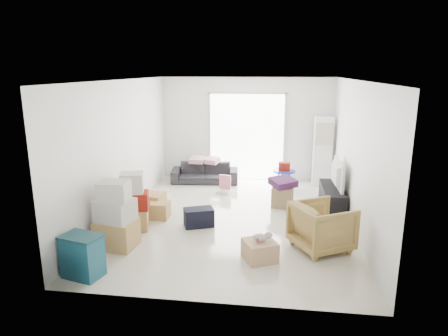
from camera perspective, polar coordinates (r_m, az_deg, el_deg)
room_shell at (r=7.66m, az=1.54°, el=2.30°), size 4.98×6.48×3.18m
sliding_door at (r=10.60m, az=3.25°, el=4.96°), size 2.10×0.04×2.33m
ac_tower at (r=10.38m, az=13.89°, el=2.31°), size 0.45×0.30×1.75m
tv_console at (r=8.80m, az=15.18°, el=-4.16°), size 0.42×1.41×0.47m
television at (r=8.71m, az=15.31°, el=-2.27°), size 0.62×1.04×0.13m
sofa at (r=10.45m, az=-2.76°, el=-0.25°), size 1.76×0.68×0.67m
pillow_left at (r=10.44m, az=-3.89°, el=1.99°), size 0.44×0.37×0.13m
pillow_right at (r=10.34m, az=-1.72°, el=1.89°), size 0.46×0.42×0.13m
armchair at (r=6.77m, az=13.83°, el=-7.83°), size 1.10×1.12×0.86m
storage_bins at (r=6.15m, az=-19.58°, el=-11.73°), size 0.63×0.51×0.63m
box_stack_a at (r=6.86m, az=-15.21°, el=-6.91°), size 0.68×0.59×1.14m
box_stack_b at (r=7.58m, az=-12.84°, el=-5.13°), size 0.64×0.64×1.07m
box_stack_c at (r=8.48m, az=-10.42°, el=-4.86°), size 0.60×0.52×0.39m
loose_box at (r=8.11m, az=-9.22°, el=-5.95°), size 0.39×0.39×0.32m
duffel_bag at (r=7.61m, az=-3.62°, el=-7.05°), size 0.63×0.50×0.35m
ottoman at (r=8.73m, az=8.35°, el=-4.07°), size 0.49×0.49×0.43m
blanket at (r=8.65m, az=8.41°, el=-2.27°), size 0.65×0.65×0.14m
kids_table at (r=9.94m, az=8.58°, el=-0.27°), size 0.55×0.55×0.67m
toy_walker at (r=9.59m, az=0.09°, el=-2.88°), size 0.38×0.36×0.42m
wood_crate at (r=6.36m, az=5.12°, el=-11.64°), size 0.62×0.62×0.31m
plush_bunny at (r=6.28m, az=5.48°, el=-9.77°), size 0.30×0.18×0.15m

